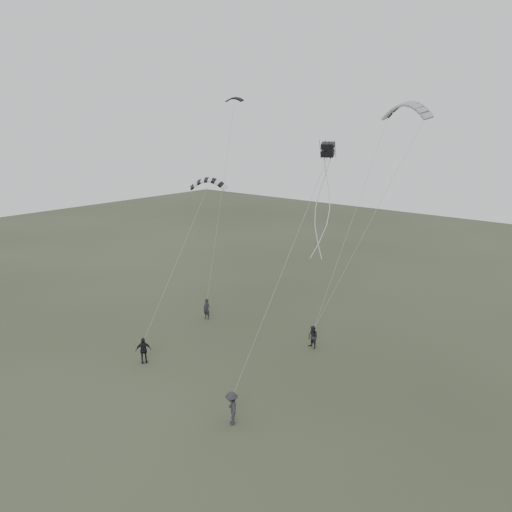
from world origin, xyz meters
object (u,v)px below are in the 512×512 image
Objects in this scene: kite_striped at (208,180)px; flyer_right at (313,337)px; kite_dark_small at (234,98)px; kite_pale_large at (407,104)px; flyer_left at (207,309)px; flyer_far at (232,408)px; flyer_center at (143,350)px; kite_box at (328,149)px.

flyer_right is at bearing -20.68° from kite_striped.
kite_dark_small is 13.84m from kite_pale_large.
flyer_far is (12.37, -10.29, 0.07)m from flyer_left.
kite_pale_large is at bearing 18.34° from flyer_left.
flyer_left is 0.98× the size of flyer_center.
kite_box is at bearing 119.29° from flyer_far.
flyer_center is 13.78m from kite_striped.
flyer_far is at bearing -74.38° from kite_striped.
flyer_right is 0.45× the size of kite_pale_large.
flyer_right is at bearing 103.79° from kite_box.
flyer_right is 2.34× the size of kite_box.
kite_striped is (0.97, -4.22, -6.28)m from kite_dark_small.
flyer_left is 17.98m from kite_dark_small.
kite_box is at bearing -38.77° from flyer_right.
kite_pale_large is at bearing -4.50° from flyer_center.
flyer_far is (9.95, -1.54, 0.04)m from flyer_center.
kite_dark_small reaches higher than flyer_far.
kite_dark_small reaches higher than flyer_center.
flyer_far is at bearing -61.92° from kite_dark_small.
flyer_right is at bearing -7.15° from flyer_center.
kite_striped is at bearing 144.65° from kite_box.
flyer_far is at bearing -66.68° from flyer_center.
kite_box is (12.26, -2.42, 2.80)m from kite_striped.
kite_striped is at bearing -153.72° from flyer_right.
kite_striped reaches higher than flyer_left.
kite_striped is at bearing -40.32° from flyer_left.
flyer_far reaches higher than flyer_left.
kite_striped is 12.81m from kite_box.
kite_pale_large is at bearing 2.15° from kite_dark_small.
flyer_far is 1.30× the size of kite_dark_small.
flyer_right is 20.35m from kite_dark_small.
kite_dark_small is at bearing 40.64° from flyer_center.
kite_box is (13.24, -6.64, -3.48)m from kite_dark_small.
kite_dark_small is 2.01× the size of kite_box.
kite_pale_large is (3.58, 5.79, 17.06)m from flyer_right.
kite_pale_large is 5.16× the size of kite_box.
kite_striped is (-12.37, -7.82, -5.61)m from kite_pale_large.
flyer_far reaches higher than flyer_center.
flyer_right is 0.62× the size of kite_striped.
flyer_right is at bearing 141.58° from flyer_far.
flyer_far is 15.78m from kite_box.
kite_dark_small reaches higher than flyer_left.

